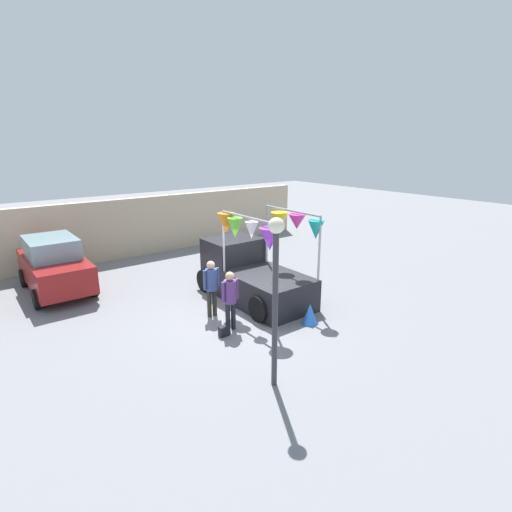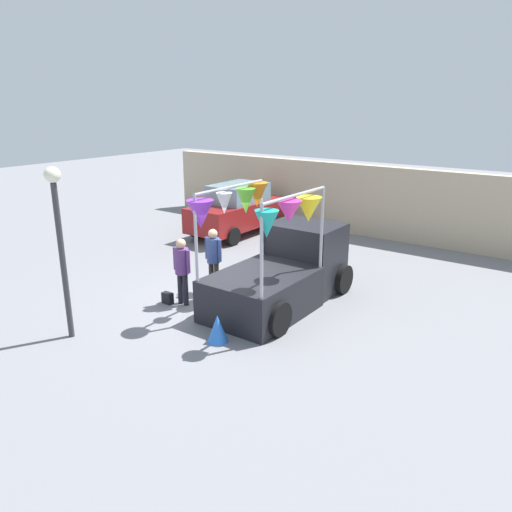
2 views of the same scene
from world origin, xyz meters
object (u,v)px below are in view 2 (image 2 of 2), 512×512
at_px(person_vendor, 213,254).
at_px(parked_car, 237,209).
at_px(handbag, 168,298).
at_px(street_lamp, 59,228).
at_px(person_customer, 182,265).
at_px(folded_kite_bundle_azure, 217,329).
at_px(vendor_truck, 284,266).

bearing_deg(person_vendor, parked_car, 122.29).
distance_m(handbag, street_lamp, 3.38).
xyz_separation_m(person_customer, person_vendor, (0.07, 1.09, 0.02)).
bearing_deg(folded_kite_bundle_azure, street_lamp, -148.70).
bearing_deg(person_customer, folded_kite_bundle_azure, -27.86).
xyz_separation_m(parked_car, handbag, (2.75, -6.31, -0.80)).
bearing_deg(street_lamp, person_customer, 75.32).
distance_m(person_customer, street_lamp, 3.11).
xyz_separation_m(person_customer, folded_kite_bundle_azure, (1.99, -1.05, -0.71)).
height_order(vendor_truck, person_customer, vendor_truck).
bearing_deg(handbag, vendor_truck, 39.22).
distance_m(vendor_truck, person_customer, 2.50).
relative_size(person_customer, street_lamp, 0.46).
bearing_deg(person_vendor, street_lamp, -101.63).
relative_size(person_customer, handbag, 5.98).
bearing_deg(vendor_truck, parked_car, 138.10).
height_order(person_vendor, handbag, person_vendor).
height_order(person_customer, handbag, person_customer).
bearing_deg(parked_car, street_lamp, -74.78).
bearing_deg(vendor_truck, folded_kite_bundle_azure, -87.81).
xyz_separation_m(vendor_truck, parked_car, (-4.99, 4.48, 0.03)).
height_order(handbag, folded_kite_bundle_azure, folded_kite_bundle_azure).
distance_m(street_lamp, folded_kite_bundle_azure, 3.79).
xyz_separation_m(parked_car, street_lamp, (2.40, -8.81, 1.44)).
xyz_separation_m(parked_car, person_customer, (3.10, -6.11, 0.07)).
distance_m(parked_car, person_customer, 6.85).
bearing_deg(street_lamp, handbag, 81.87).
bearing_deg(person_customer, person_vendor, 86.21).
xyz_separation_m(vendor_truck, person_vendor, (-1.82, -0.54, 0.11)).
relative_size(parked_car, handbag, 14.29).
distance_m(vendor_truck, handbag, 3.00).
xyz_separation_m(handbag, folded_kite_bundle_azure, (2.34, -0.85, 0.16)).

